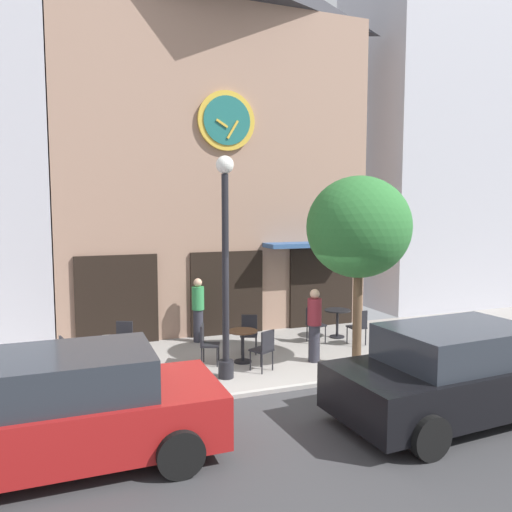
% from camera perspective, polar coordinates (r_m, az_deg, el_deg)
% --- Properties ---
extents(ground_plane, '(27.69, 9.70, 0.13)m').
position_cam_1_polar(ground_plane, '(9.85, 6.46, -15.42)').
color(ground_plane, gray).
extents(clock_building, '(8.79, 3.53, 11.20)m').
position_cam_1_polar(clock_building, '(14.88, -4.79, 14.40)').
color(clock_building, '#9E7A66').
rests_on(clock_building, ground_plane).
extents(neighbor_building_right, '(5.25, 4.21, 14.94)m').
position_cam_1_polar(neighbor_building_right, '(19.95, 19.06, 16.76)').
color(neighbor_building_right, '#B2B2BC').
rests_on(neighbor_building_right, ground_plane).
extents(street_lamp, '(0.36, 0.36, 4.52)m').
position_cam_1_polar(street_lamp, '(10.10, -3.51, -1.29)').
color(street_lamp, black).
rests_on(street_lamp, ground_plane).
extents(street_tree, '(2.34, 2.10, 4.18)m').
position_cam_1_polar(street_tree, '(11.11, 11.67, 3.18)').
color(street_tree, brown).
rests_on(street_tree, ground_plane).
extents(cafe_table_center, '(0.74, 0.74, 0.75)m').
position_cam_1_polar(cafe_table_center, '(11.13, -16.56, -10.08)').
color(cafe_table_center, black).
rests_on(cafe_table_center, ground_plane).
extents(cafe_table_near_curb, '(0.67, 0.67, 0.73)m').
position_cam_1_polar(cafe_table_near_curb, '(11.45, -1.52, -9.59)').
color(cafe_table_near_curb, black).
rests_on(cafe_table_near_curb, ground_plane).
extents(cafe_table_rightmost, '(0.70, 0.70, 0.75)m').
position_cam_1_polar(cafe_table_rightmost, '(13.73, 9.26, -6.99)').
color(cafe_table_rightmost, black).
rests_on(cafe_table_rightmost, ground_plane).
extents(cafe_chair_left_end, '(0.52, 0.52, 0.90)m').
position_cam_1_polar(cafe_chair_left_end, '(12.20, -0.79, -8.52)').
color(cafe_chair_left_end, black).
rests_on(cafe_chair_left_end, ground_plane).
extents(cafe_chair_right_end, '(0.53, 0.53, 0.90)m').
position_cam_1_polar(cafe_chair_right_end, '(11.92, -14.89, -9.05)').
color(cafe_chair_right_end, black).
rests_on(cafe_chair_right_end, ground_plane).
extents(cafe_chair_facing_street, '(0.46, 0.46, 0.90)m').
position_cam_1_polar(cafe_chair_facing_street, '(13.14, 6.60, -7.53)').
color(cafe_chair_facing_street, black).
rests_on(cafe_chair_facing_street, ground_plane).
extents(cafe_chair_near_tree, '(0.54, 0.54, 0.90)m').
position_cam_1_polar(cafe_chair_near_tree, '(10.39, -18.79, -11.35)').
color(cafe_chair_near_tree, black).
rests_on(cafe_chair_near_tree, ground_plane).
extents(cafe_chair_outer, '(0.52, 0.52, 0.90)m').
position_cam_1_polar(cafe_chair_outer, '(11.33, -5.67, -9.66)').
color(cafe_chair_outer, black).
rests_on(cafe_chair_outer, ground_plane).
extents(cafe_chair_corner, '(0.40, 0.40, 0.90)m').
position_cam_1_polar(cafe_chair_corner, '(13.07, 11.59, -7.68)').
color(cafe_chair_corner, black).
rests_on(cafe_chair_corner, ground_plane).
extents(cafe_chair_near_lamp, '(0.54, 0.54, 0.90)m').
position_cam_1_polar(cafe_chair_near_lamp, '(10.82, 0.96, -10.36)').
color(cafe_chair_near_lamp, black).
rests_on(cafe_chair_near_lamp, ground_plane).
extents(cafe_chair_facing_wall, '(0.48, 0.48, 0.90)m').
position_cam_1_polar(cafe_chair_facing_wall, '(10.98, -20.71, -10.49)').
color(cafe_chair_facing_wall, black).
rests_on(cafe_chair_facing_wall, ground_plane).
extents(pedestrian_green, '(0.43, 0.43, 1.67)m').
position_cam_1_polar(pedestrian_green, '(13.15, -6.63, -6.04)').
color(pedestrian_green, '#2D2D38').
rests_on(pedestrian_green, ground_plane).
extents(pedestrian_maroon, '(0.41, 0.41, 1.67)m').
position_cam_1_polar(pedestrian_maroon, '(11.48, 6.68, -7.75)').
color(pedestrian_maroon, '#2D2D38').
rests_on(pedestrian_maroon, ground_plane).
extents(parked_car_red, '(4.30, 2.02, 1.55)m').
position_cam_1_polar(parked_car_red, '(7.56, -21.22, -16.08)').
color(parked_car_red, maroon).
rests_on(parked_car_red, ground_plane).
extents(parked_car_black, '(4.39, 2.21, 1.55)m').
position_cam_1_polar(parked_car_black, '(9.15, 21.95, -12.27)').
color(parked_car_black, black).
rests_on(parked_car_black, ground_plane).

